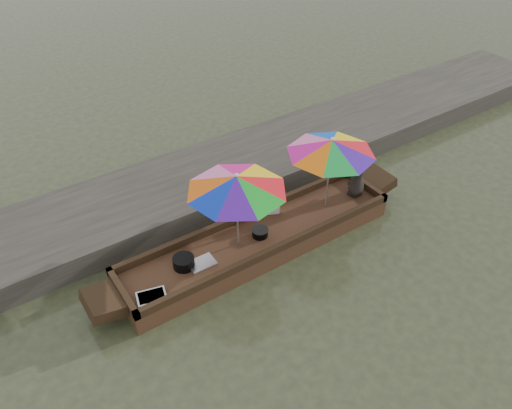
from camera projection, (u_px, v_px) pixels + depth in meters
water at (259, 249)px, 9.45m from camera, size 80.00×80.00×0.00m
dock at (202, 182)px, 10.74m from camera, size 22.00×2.20×0.50m
boat_hull at (259, 242)px, 9.35m from camera, size 5.42×1.20×0.35m
cooking_pot at (184, 262)px, 8.53m from camera, size 0.37×0.37×0.20m
tray_crayfish at (152, 298)px, 7.97m from camera, size 0.53×0.43×0.09m
tray_scallop at (202, 264)px, 8.60m from camera, size 0.47×0.33×0.06m
charcoal_grill at (260, 233)px, 9.18m from camera, size 0.29×0.29×0.14m
supply_bag at (271, 206)px, 9.72m from camera, size 0.35×0.32×0.26m
vendor at (358, 172)px, 9.93m from camera, size 0.60×0.49×1.05m
umbrella_bow at (237, 211)px, 8.56m from camera, size 2.00×2.00×1.55m
umbrella_stern at (329, 173)px, 9.47m from camera, size 1.81×1.81×1.55m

